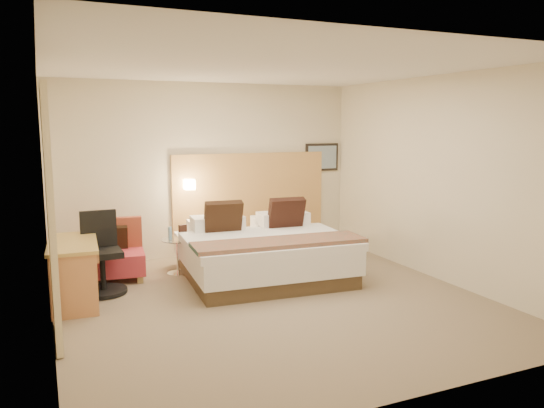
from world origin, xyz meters
name	(u,v)px	position (x,y,z in m)	size (l,w,h in m)	color
floor	(272,301)	(0.00, 0.00, -0.01)	(4.80, 5.00, 0.02)	#786751
ceiling	(272,65)	(0.00, 0.00, 2.71)	(4.80, 5.00, 0.02)	silver
wall_back	(208,170)	(0.00, 2.51, 1.35)	(4.80, 0.02, 2.70)	beige
wall_front	(413,225)	(0.00, -2.51, 1.35)	(4.80, 0.02, 2.70)	beige
wall_left	(44,199)	(-2.41, 0.00, 1.35)	(0.02, 5.00, 2.70)	beige
wall_right	(438,179)	(2.41, 0.00, 1.35)	(0.02, 5.00, 2.70)	beige
headboard_panel	(251,193)	(0.70, 2.47, 0.95)	(2.60, 0.04, 1.30)	tan
art_frame	(322,157)	(2.02, 2.48, 1.50)	(0.62, 0.03, 0.47)	black
art_canvas	(322,157)	(2.02, 2.46, 1.50)	(0.54, 0.01, 0.39)	#7890A5
lamp_arm	(188,184)	(-0.35, 2.42, 1.15)	(0.02, 0.02, 0.12)	white
lamp_shade	(189,184)	(-0.35, 2.36, 1.15)	(0.15, 0.15, 0.15)	#FFEDC6
curtain	(51,216)	(-2.36, -0.25, 1.22)	(0.06, 0.90, 2.42)	beige
bottle_a	(170,233)	(-0.84, 1.58, 0.58)	(0.05, 0.05, 0.18)	#8EC0DC
menu_folder	(183,232)	(-0.67, 1.57, 0.59)	(0.11, 0.04, 0.19)	#331B15
bed	(262,252)	(0.28, 0.99, 0.34)	(2.25, 2.20, 1.03)	#483724
lounge_chair	(115,255)	(-1.57, 1.69, 0.32)	(0.82, 0.73, 0.79)	tan
side_table	(178,255)	(-0.75, 1.55, 0.27)	(0.57, 0.57, 0.49)	white
desk	(75,255)	(-2.11, 0.85, 0.57)	(0.60, 1.20, 0.73)	#B69247
desk_chair	(102,260)	(-1.80, 1.11, 0.41)	(0.58, 0.58, 1.00)	black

